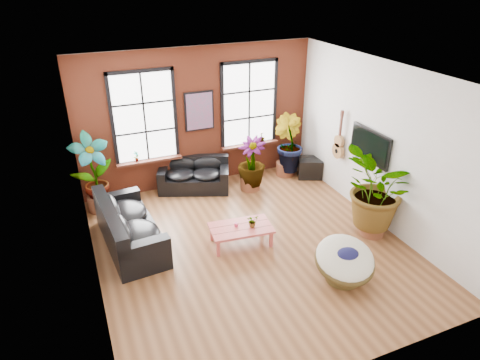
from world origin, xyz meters
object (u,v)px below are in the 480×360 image
object	(u,v)px
sofa_back	(194,175)
coffee_table	(241,229)
papasan_chair	(345,261)
sofa_left	(127,228)

from	to	relation	value
sofa_back	coffee_table	xyz separation A→B (m)	(0.14, -2.73, -0.01)
coffee_table	sofa_back	bearing A→B (deg)	99.39
coffee_table	papasan_chair	xyz separation A→B (m)	(1.28, -1.77, 0.06)
sofa_left	coffee_table	xyz separation A→B (m)	(2.14, -0.85, -0.06)
coffee_table	papasan_chair	distance (m)	2.18
sofa_back	sofa_left	size ratio (longest dim) A/B	0.81
sofa_back	sofa_left	xyz separation A→B (m)	(-2.00, -1.89, 0.05)
papasan_chair	coffee_table	bearing A→B (deg)	136.43
sofa_left	coffee_table	world-z (taller)	sofa_left
papasan_chair	sofa_left	bearing A→B (deg)	153.20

